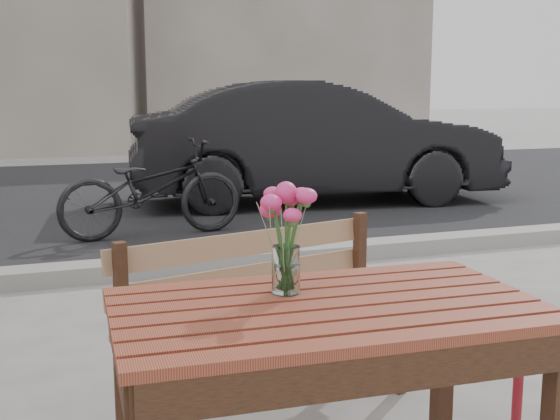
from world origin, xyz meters
The scene contains 6 objects.
street centered at (0.00, 5.06, 0.03)m, with size 30.00×8.12×0.12m.
main_table centered at (-0.18, -0.14, 0.60)m, with size 1.20×0.74×0.72m.
main_bench centered at (-0.07, 0.76, 0.47)m, with size 1.29×0.65×0.77m.
main_vase centered at (-0.25, -0.01, 0.92)m, with size 0.18×0.18×0.32m.
parked_car centered at (2.19, 5.70, 0.70)m, with size 1.48×4.23×1.39m, color black.
bicycle centered at (0.07, 4.34, 0.43)m, with size 0.57×1.64×0.86m, color black.
Camera 1 is at (-0.92, -1.84, 1.29)m, focal length 45.00 mm.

